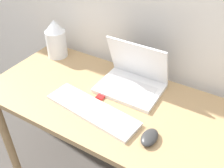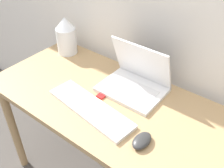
{
  "view_description": "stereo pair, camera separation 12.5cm",
  "coord_description": "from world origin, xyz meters",
  "px_view_note": "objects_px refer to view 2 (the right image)",
  "views": [
    {
      "loc": [
        0.44,
        -0.54,
        1.61
      ],
      "look_at": [
        -0.08,
        0.31,
        0.85
      ],
      "focal_mm": 42.0,
      "sensor_mm": 36.0,
      "label": 1
    },
    {
      "loc": [
        0.54,
        -0.47,
        1.61
      ],
      "look_at": [
        -0.08,
        0.31,
        0.85
      ],
      "focal_mm": 42.0,
      "sensor_mm": 36.0,
      "label": 2
    }
  ],
  "objects_px": {
    "keyboard": "(90,108)",
    "mouse": "(142,141)",
    "laptop": "(135,80)",
    "mp3_player": "(102,95)",
    "vase": "(66,36)"
  },
  "relations": [
    {
      "from": "keyboard",
      "to": "mouse",
      "type": "xyz_separation_m",
      "value": [
        0.31,
        -0.02,
        0.01
      ]
    },
    {
      "from": "keyboard",
      "to": "mouse",
      "type": "distance_m",
      "value": 0.31
    },
    {
      "from": "laptop",
      "to": "mp3_player",
      "type": "xyz_separation_m",
      "value": [
        -0.1,
        -0.15,
        -0.05
      ]
    },
    {
      "from": "laptop",
      "to": "mp3_player",
      "type": "bearing_deg",
      "value": -122.12
    },
    {
      "from": "laptop",
      "to": "vase",
      "type": "bearing_deg",
      "value": 174.98
    },
    {
      "from": "mouse",
      "to": "mp3_player",
      "type": "height_order",
      "value": "mouse"
    },
    {
      "from": "laptop",
      "to": "vase",
      "type": "height_order",
      "value": "laptop"
    },
    {
      "from": "keyboard",
      "to": "laptop",
      "type": "bearing_deg",
      "value": 74.37
    },
    {
      "from": "laptop",
      "to": "mouse",
      "type": "height_order",
      "value": "laptop"
    },
    {
      "from": "keyboard",
      "to": "mp3_player",
      "type": "xyz_separation_m",
      "value": [
        -0.02,
        0.11,
        -0.01
      ]
    },
    {
      "from": "laptop",
      "to": "mp3_player",
      "type": "height_order",
      "value": "laptop"
    },
    {
      "from": "vase",
      "to": "mouse",
      "type": "bearing_deg",
      "value": -23.43
    },
    {
      "from": "mouse",
      "to": "vase",
      "type": "xyz_separation_m",
      "value": [
        -0.78,
        0.34,
        0.1
      ]
    },
    {
      "from": "keyboard",
      "to": "mp3_player",
      "type": "distance_m",
      "value": 0.12
    },
    {
      "from": "laptop",
      "to": "mouse",
      "type": "relative_size",
      "value": 3.03
    }
  ]
}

